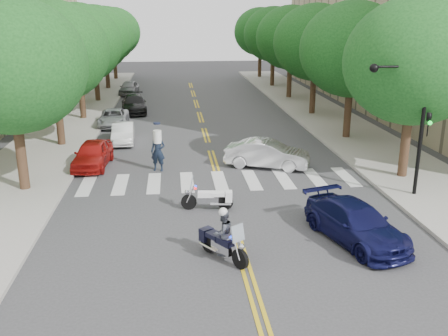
{
  "coord_description": "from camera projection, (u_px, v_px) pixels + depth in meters",
  "views": [
    {
      "loc": [
        -2.14,
        -15.88,
        7.6
      ],
      "look_at": [
        -0.01,
        4.4,
        1.3
      ],
      "focal_mm": 40.0,
      "sensor_mm": 36.0,
      "label": 1
    }
  ],
  "objects": [
    {
      "name": "sedan_blue",
      "position": [
        356.0,
        223.0,
        17.28
      ],
      "size": [
        3.12,
        4.95,
        1.34
      ],
      "primitive_type": "imported",
      "rotation": [
        0.0,
        0.0,
        0.29
      ],
      "color": "#0E103C",
      "rests_on": "ground"
    },
    {
      "name": "convertible",
      "position": [
        267.0,
        154.0,
        25.68
      ],
      "size": [
        4.58,
        2.96,
        1.42
      ],
      "primitive_type": "imported",
      "rotation": [
        0.0,
        0.0,
        1.2
      ],
      "color": "silver",
      "rests_on": "ground"
    },
    {
      "name": "tree_r_1",
      "position": [
        352.0,
        50.0,
        30.09
      ],
      "size": [
        6.4,
        6.4,
        8.45
      ],
      "color": "#382316",
      "rests_on": "ground"
    },
    {
      "name": "tree_r_5",
      "position": [
        260.0,
        32.0,
        60.49
      ],
      "size": [
        6.4,
        6.4,
        8.45
      ],
      "color": "#382316",
      "rests_on": "ground"
    },
    {
      "name": "tree_r_3",
      "position": [
        291.0,
        38.0,
        45.29
      ],
      "size": [
        6.4,
        6.4,
        8.45
      ],
      "color": "#382316",
      "rests_on": "ground"
    },
    {
      "name": "tree_l_1",
      "position": [
        53.0,
        52.0,
        28.33
      ],
      "size": [
        6.4,
        6.4,
        8.45
      ],
      "color": "#382316",
      "rests_on": "ground"
    },
    {
      "name": "parked_car_b",
      "position": [
        123.0,
        133.0,
        30.63
      ],
      "size": [
        1.46,
        3.72,
        1.21
      ],
      "primitive_type": "imported",
      "rotation": [
        0.0,
        0.0,
        0.05
      ],
      "color": "white",
      "rests_on": "ground"
    },
    {
      "name": "tree_r_4",
      "position": [
        273.0,
        34.0,
        52.89
      ],
      "size": [
        6.4,
        6.4,
        8.45
      ],
      "color": "#382316",
      "rests_on": "ground"
    },
    {
      "name": "motorcycle_parked",
      "position": [
        212.0,
        198.0,
        20.17
      ],
      "size": [
        2.12,
        0.6,
        1.37
      ],
      "rotation": [
        0.0,
        0.0,
        1.47
      ],
      "color": "black",
      "rests_on": "ground"
    },
    {
      "name": "motorcycle_police",
      "position": [
        222.0,
        236.0,
        15.98
      ],
      "size": [
        1.46,
        1.93,
        1.79
      ],
      "rotation": [
        0.0,
        0.0,
        3.75
      ],
      "color": "black",
      "rests_on": "ground"
    },
    {
      "name": "officer_standing",
      "position": [
        158.0,
        151.0,
        25.03
      ],
      "size": [
        0.83,
        0.66,
        2.0
      ],
      "primitive_type": "imported",
      "rotation": [
        0.0,
        0.0,
        -0.27
      ],
      "color": "black",
      "rests_on": "ground"
    },
    {
      "name": "traffic_signal_pole",
      "position": [
        413.0,
        113.0,
        20.54
      ],
      "size": [
        2.82,
        0.42,
        6.0
      ],
      "color": "black",
      "rests_on": "ground"
    },
    {
      "name": "sidewalk_left",
      "position": [
        74.0,
        119.0,
        37.48
      ],
      "size": [
        5.0,
        60.0,
        0.15
      ],
      "primitive_type": "cube",
      "color": "#9E9991",
      "rests_on": "ground"
    },
    {
      "name": "tree_l_3",
      "position": [
        93.0,
        39.0,
        43.53
      ],
      "size": [
        6.4,
        6.4,
        8.45
      ],
      "color": "#382316",
      "rests_on": "ground"
    },
    {
      "name": "ground",
      "position": [
        237.0,
        240.0,
        17.55
      ],
      "size": [
        140.0,
        140.0,
        0.0
      ],
      "primitive_type": "plane",
      "color": "#38383A",
      "rests_on": "ground"
    },
    {
      "name": "parked_car_e",
      "position": [
        129.0,
        88.0,
        49.02
      ],
      "size": [
        1.96,
        4.11,
        1.35
      ],
      "primitive_type": "imported",
      "rotation": [
        0.0,
        0.0,
        -0.09
      ],
      "color": "gray",
      "rests_on": "ground"
    },
    {
      "name": "sidewalk_right",
      "position": [
        320.0,
        114.0,
        39.37
      ],
      "size": [
        5.0,
        60.0,
        0.15
      ],
      "primitive_type": "cube",
      "color": "#9E9991",
      "rests_on": "ground"
    },
    {
      "name": "tree_r_0",
      "position": [
        414.0,
        62.0,
        22.48
      ],
      "size": [
        6.4,
        6.4,
        8.45
      ],
      "color": "#382316",
      "rests_on": "ground"
    },
    {
      "name": "tree_r_2",
      "position": [
        315.0,
        42.0,
        37.69
      ],
      "size": [
        6.4,
        6.4,
        8.45
      ],
      "color": "#382316",
      "rests_on": "ground"
    },
    {
      "name": "tree_l_4",
      "position": [
        105.0,
        35.0,
        51.13
      ],
      "size": [
        6.4,
        6.4,
        8.45
      ],
      "color": "#382316",
      "rests_on": "ground"
    },
    {
      "name": "tree_l_0",
      "position": [
        10.0,
        66.0,
        20.73
      ],
      "size": [
        6.4,
        6.4,
        8.45
      ],
      "color": "#382316",
      "rests_on": "ground"
    },
    {
      "name": "parked_car_d",
      "position": [
        134.0,
        104.0,
        40.1
      ],
      "size": [
        2.36,
        4.91,
        1.38
      ],
      "primitive_type": "imported",
      "rotation": [
        0.0,
        0.0,
        0.09
      ],
      "color": "black",
      "rests_on": "ground"
    },
    {
      "name": "tree_l_2",
      "position": [
        77.0,
        44.0,
        35.93
      ],
      "size": [
        6.4,
        6.4,
        8.45
      ],
      "color": "#382316",
      "rests_on": "ground"
    },
    {
      "name": "parked_car_c",
      "position": [
        113.0,
        118.0,
        35.27
      ],
      "size": [
        1.97,
        4.23,
        1.17
      ],
      "primitive_type": "imported",
      "rotation": [
        0.0,
        0.0,
        0.0
      ],
      "color": "#9C9EA3",
      "rests_on": "ground"
    },
    {
      "name": "tree_l_5",
      "position": [
        113.0,
        32.0,
        58.73
      ],
      "size": [
        6.4,
        6.4,
        8.45
      ],
      "color": "#382316",
      "rests_on": "ground"
    },
    {
      "name": "parked_car_a",
      "position": [
        93.0,
        154.0,
        25.74
      ],
      "size": [
        1.93,
        4.15,
        1.38
      ],
      "primitive_type": "imported",
      "rotation": [
        0.0,
        0.0,
        -0.08
      ],
      "color": "#AA1512",
      "rests_on": "ground"
    }
  ]
}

